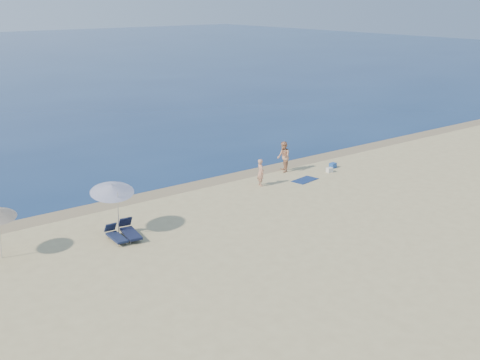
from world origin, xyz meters
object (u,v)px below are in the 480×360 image
person_right (284,157)px  blue_cooler (333,165)px  person_left (261,172)px  umbrella_near (112,189)px

person_right → blue_cooler: size_ratio=4.35×
person_left → umbrella_near: size_ratio=0.60×
person_left → person_right: size_ratio=0.83×
blue_cooler → umbrella_near: (-16.01, -1.62, 2.04)m
person_left → person_right: (2.95, 1.34, 0.16)m
person_left → blue_cooler: size_ratio=3.60×
person_left → umbrella_near: umbrella_near is taller
umbrella_near → person_right: bearing=30.4°
person_right → umbrella_near: bearing=-47.7°
person_left → blue_cooler: bearing=-73.4°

